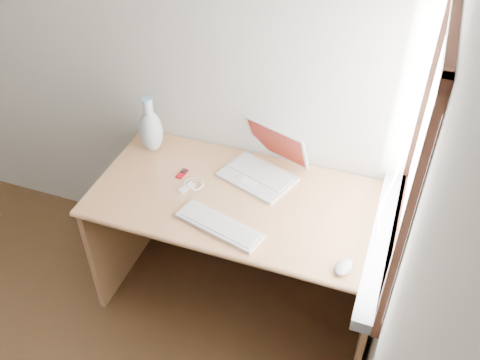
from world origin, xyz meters
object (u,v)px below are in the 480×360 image
(desk, at_px, (246,218))
(laptop, at_px, (260,164))
(external_keyboard, at_px, (219,226))
(vase, at_px, (151,130))

(desk, bearing_deg, laptop, 76.47)
(laptop, relative_size, external_keyboard, 0.95)
(laptop, bearing_deg, desk, -84.12)
(laptop, distance_m, external_keyboard, 0.44)
(desk, bearing_deg, external_keyboard, -94.45)
(desk, distance_m, laptop, 0.30)
(desk, height_order, laptop, laptop)
(desk, relative_size, laptop, 3.50)
(desk, height_order, vase, vase)
(desk, xyz_separation_m, laptop, (0.03, 0.12, 0.28))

